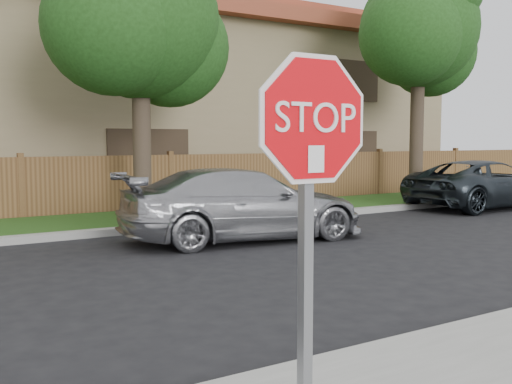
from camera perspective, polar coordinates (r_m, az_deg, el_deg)
ground at (r=5.47m, az=2.87°, el=-16.84°), size 90.00×90.00×0.00m
far_curb at (r=12.80m, az=-18.61°, el=-4.04°), size 70.00×0.30×0.15m
grass_strip at (r=14.39m, az=-20.16°, el=-3.16°), size 70.00×3.00×0.12m
fence at (r=15.87m, az=-21.45°, el=0.23°), size 70.00×0.12×1.60m
tree_mid at (r=15.03m, az=-10.75°, el=15.85°), size 4.80×3.90×7.35m
tree_right at (r=20.59m, az=15.58°, el=14.75°), size 4.80×3.90×8.20m
stop_sign at (r=3.37m, az=5.26°, el=1.46°), size 1.01×0.13×2.55m
sedan_right at (r=12.08m, az=-1.20°, el=-1.18°), size 5.23×2.67×1.45m
sedan_far_right at (r=19.00m, az=20.96°, el=0.71°), size 5.10×2.37×1.41m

